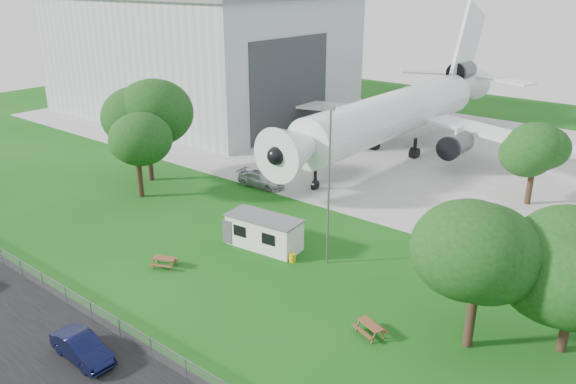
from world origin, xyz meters
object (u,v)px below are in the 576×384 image
Objects in this scene: site_cabin at (264,232)px; car_centre_sedan at (82,348)px; picnic_west at (165,267)px; picnic_east at (370,334)px; hangar at (199,53)px; airliner at (400,110)px.

site_cabin is 1.52× the size of car_centre_sedan.
picnic_west is 16.73m from picnic_east.
picnic_west is 0.40× the size of car_centre_sedan.
picnic_east is at bearing -33.68° from hangar.
picnic_east is at bearing -63.64° from airliner.
airliner is 26.52× the size of picnic_east.
hangar is 64.49m from car_centre_sedan.
airliner reaches higher than car_centre_sedan.
hangar is 51.60m from site_cabin.
hangar is 53.94m from picnic_west.
car_centre_sedan is (1.45, -17.35, -0.57)m from site_cabin.
site_cabin is at bearing 179.09° from picnic_east.
picnic_west and picnic_east have the same top height.
airliner reaches higher than site_cabin.
airliner is 6.95× the size of site_cabin.
airliner is at bearing 8.58° from car_centre_sedan.
site_cabin is at bearing -81.32° from airliner.
car_centre_sedan is at bearing -48.80° from hangar.
picnic_east is 16.91m from car_centre_sedan.
hangar reaches higher than site_cabin.
hangar is at bearing 142.90° from site_cabin.
hangar is at bearing 42.50° from car_centre_sedan.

